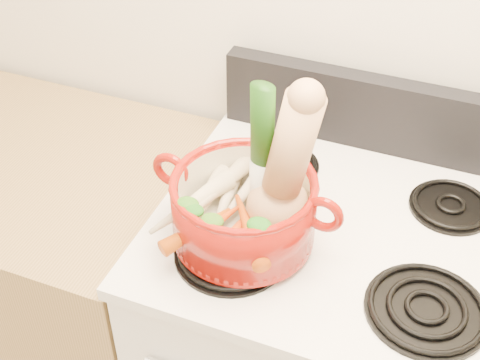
% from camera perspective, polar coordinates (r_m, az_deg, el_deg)
% --- Properties ---
extents(wall_back, '(3.50, 0.02, 2.60)m').
position_cam_1_polar(wall_back, '(1.49, 13.95, 14.72)').
color(wall_back, silver).
rests_on(wall_back, floor).
extents(cooktop, '(0.78, 0.67, 0.03)m').
position_cam_1_polar(cooktop, '(1.40, 8.97, -4.47)').
color(cooktop, silver).
rests_on(cooktop, stove_body).
extents(control_backsplash, '(0.76, 0.05, 0.18)m').
position_cam_1_polar(control_backsplash, '(1.57, 12.15, 5.44)').
color(control_backsplash, black).
rests_on(control_backsplash, cooktop).
extents(burner_front_left, '(0.22, 0.22, 0.02)m').
position_cam_1_polar(burner_front_left, '(1.31, -0.77, -6.15)').
color(burner_front_left, black).
rests_on(burner_front_left, cooktop).
extents(burner_front_right, '(0.22, 0.22, 0.02)m').
position_cam_1_polar(burner_front_right, '(1.27, 15.64, -10.50)').
color(burner_front_right, black).
rests_on(burner_front_right, cooktop).
extents(burner_back_left, '(0.17, 0.17, 0.02)m').
position_cam_1_polar(burner_back_left, '(1.52, 3.52, 1.38)').
color(burner_back_left, black).
rests_on(burner_back_left, cooktop).
extents(burner_back_right, '(0.17, 0.17, 0.02)m').
position_cam_1_polar(burner_back_right, '(1.48, 17.54, -2.05)').
color(burner_back_right, black).
rests_on(burner_back_right, cooktop).
extents(dutch_oven, '(0.29, 0.29, 0.14)m').
position_cam_1_polar(dutch_oven, '(1.29, 0.33, -2.53)').
color(dutch_oven, maroon).
rests_on(dutch_oven, burner_front_left).
extents(pot_handle_left, '(0.08, 0.02, 0.08)m').
position_cam_1_polar(pot_handle_left, '(1.31, -5.95, 0.89)').
color(pot_handle_left, maroon).
rests_on(pot_handle_left, dutch_oven).
extents(pot_handle_right, '(0.08, 0.02, 0.08)m').
position_cam_1_polar(pot_handle_right, '(1.22, 7.13, -2.93)').
color(pot_handle_right, maroon).
rests_on(pot_handle_right, dutch_oven).
extents(squash, '(0.22, 0.19, 0.33)m').
position_cam_1_polar(squash, '(1.21, 3.93, 1.23)').
color(squash, tan).
rests_on(squash, dutch_oven).
extents(leek, '(0.06, 0.07, 0.32)m').
position_cam_1_polar(leek, '(1.23, 1.90, 2.21)').
color(leek, silver).
rests_on(leek, dutch_oven).
extents(ginger, '(0.10, 0.09, 0.05)m').
position_cam_1_polar(ginger, '(1.35, 3.07, -1.21)').
color(ginger, '#D8BE85').
rests_on(ginger, dutch_oven).
extents(parsnip_0, '(0.06, 0.21, 0.06)m').
position_cam_1_polar(parsnip_0, '(1.34, -1.17, -1.52)').
color(parsnip_0, beige).
rests_on(parsnip_0, dutch_oven).
extents(parsnip_1, '(0.05, 0.20, 0.06)m').
position_cam_1_polar(parsnip_1, '(1.32, -3.25, -2.01)').
color(parsnip_1, beige).
rests_on(parsnip_1, dutch_oven).
extents(parsnip_2, '(0.07, 0.17, 0.05)m').
position_cam_1_polar(parsnip_2, '(1.33, 0.11, -1.36)').
color(parsnip_2, beige).
rests_on(parsnip_2, dutch_oven).
extents(parsnip_3, '(0.13, 0.20, 0.06)m').
position_cam_1_polar(parsnip_3, '(1.31, -4.23, -1.97)').
color(parsnip_3, beige).
rests_on(parsnip_3, dutch_oven).
extents(parsnip_4, '(0.10, 0.20, 0.06)m').
position_cam_1_polar(parsnip_4, '(1.33, -1.99, -0.80)').
color(parsnip_4, beige).
rests_on(parsnip_4, dutch_oven).
extents(carrot_0, '(0.06, 0.17, 0.05)m').
position_cam_1_polar(carrot_0, '(1.26, -0.58, -4.67)').
color(carrot_0, '#DA3F0A').
rests_on(carrot_0, dutch_oven).
extents(carrot_1, '(0.11, 0.16, 0.05)m').
position_cam_1_polar(carrot_1, '(1.27, -3.69, -4.30)').
color(carrot_1, '#C94F0A').
rests_on(carrot_1, dutch_oven).
extents(carrot_2, '(0.14, 0.17, 0.05)m').
position_cam_1_polar(carrot_2, '(1.26, 0.75, -4.37)').
color(carrot_2, '#D64A0A').
rests_on(carrot_2, dutch_oven).
extents(carrot_3, '(0.07, 0.13, 0.04)m').
position_cam_1_polar(carrot_3, '(1.26, -2.23, -3.93)').
color(carrot_3, '#CF4F0A').
rests_on(carrot_3, dutch_oven).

